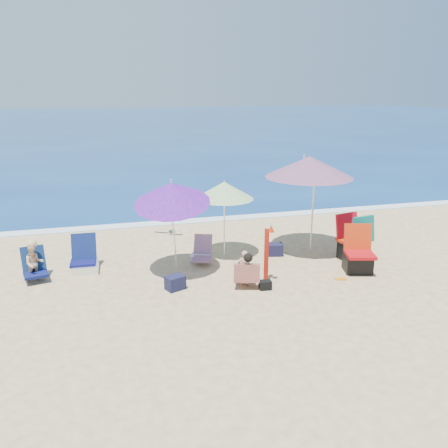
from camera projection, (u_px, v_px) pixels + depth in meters
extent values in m
plane|color=#D8BC84|center=(250.00, 285.00, 10.04)|extent=(120.00, 120.00, 0.00)
cube|color=navy|center=(124.00, 125.00, 51.76)|extent=(120.00, 80.00, 0.12)
cube|color=white|center=(200.00, 221.00, 14.76)|extent=(120.00, 0.50, 0.04)
cylinder|color=silver|center=(313.00, 209.00, 11.67)|extent=(0.05, 0.05, 2.29)
cone|color=#EC1F42|center=(309.00, 167.00, 11.45)|extent=(2.80, 2.80, 0.51)
cylinder|color=silver|center=(304.00, 157.00, 11.45)|extent=(0.04, 0.04, 0.14)
cylinder|color=white|center=(224.00, 222.00, 11.52)|extent=(0.04, 0.04, 1.75)
cone|color=#419817|center=(224.00, 190.00, 11.30)|extent=(1.62, 1.62, 0.41)
cylinder|color=silver|center=(224.00, 183.00, 11.26)|extent=(0.03, 0.03, 0.11)
cylinder|color=white|center=(174.00, 233.00, 10.41)|extent=(0.22, 0.48, 1.88)
cone|color=#B71AA6|center=(171.00, 193.00, 10.11)|extent=(2.19, 2.23, 0.87)
cylinder|color=white|center=(171.00, 182.00, 10.18)|extent=(0.05, 0.07, 0.13)
cylinder|color=#B0190C|center=(266.00, 255.00, 10.09)|extent=(0.12, 0.12, 1.19)
cone|color=#A52D0B|center=(271.00, 229.00, 9.78)|extent=(0.17, 0.17, 0.15)
cube|color=#0D0F4C|center=(83.00, 263.00, 10.76)|extent=(0.58, 0.51, 0.07)
cube|color=#0D1A4A|center=(84.00, 246.00, 10.92)|extent=(0.57, 0.35, 0.59)
cube|color=silver|center=(85.00, 268.00, 10.74)|extent=(0.60, 0.54, 0.18)
cube|color=#E75D51|center=(202.00, 259.00, 11.11)|extent=(0.55, 0.52, 0.05)
cube|color=#E55158|center=(203.00, 244.00, 11.42)|extent=(0.50, 0.40, 0.47)
cube|color=silver|center=(201.00, 257.00, 11.48)|extent=(0.57, 0.55, 0.14)
cube|color=#AF0C11|center=(360.00, 255.00, 10.50)|extent=(0.74, 0.69, 0.07)
cube|color=red|center=(358.00, 237.00, 10.74)|extent=(0.64, 0.33, 0.62)
cube|color=black|center=(358.00, 262.00, 10.73)|extent=(0.71, 0.67, 0.44)
cube|color=red|center=(353.00, 241.00, 11.43)|extent=(0.73, 0.68, 0.07)
cube|color=red|center=(347.00, 226.00, 11.55)|extent=(0.65, 0.30, 0.63)
cube|color=black|center=(353.00, 251.00, 11.47)|extent=(0.71, 0.65, 0.45)
cube|color=#09786A|center=(364.00, 229.00, 11.06)|extent=(0.59, 0.31, 0.64)
cube|color=#7BB0C6|center=(358.00, 247.00, 10.89)|extent=(0.27, 0.20, 0.34)
imported|color=tan|center=(244.00, 268.00, 9.94)|extent=(0.32, 0.26, 0.78)
cube|color=navy|center=(245.00, 278.00, 9.99)|extent=(0.52, 0.48, 0.05)
cube|color=#2A0E65|center=(247.00, 273.00, 9.73)|extent=(0.57, 0.33, 0.40)
sphere|color=black|center=(248.00, 258.00, 9.67)|extent=(0.19, 0.19, 0.19)
imported|color=tan|center=(34.00, 263.00, 10.14)|extent=(0.45, 0.39, 0.81)
cube|color=#0D1449|center=(36.00, 274.00, 10.16)|extent=(0.58, 0.53, 0.06)
cube|color=#0C2147|center=(33.00, 258.00, 10.35)|extent=(0.54, 0.39, 0.53)
sphere|color=tan|center=(32.00, 244.00, 10.15)|extent=(0.20, 0.20, 0.20)
cube|color=#171934|center=(175.00, 283.00, 9.80)|extent=(0.46, 0.40, 0.30)
cube|color=#171632|center=(274.00, 249.00, 11.78)|extent=(0.45, 0.37, 0.30)
cube|color=black|center=(265.00, 285.00, 9.81)|extent=(0.26, 0.19, 0.19)
cube|color=orange|center=(341.00, 279.00, 10.32)|extent=(0.27, 0.17, 0.03)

